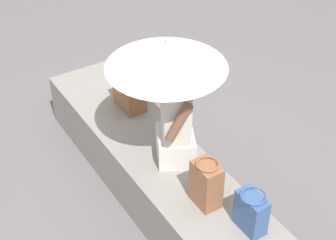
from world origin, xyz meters
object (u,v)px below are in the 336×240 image
Objects in this scene: person_seated at (176,116)px; handbag_black at (251,212)px; tote_bag_canvas at (206,184)px; shoulder_bag_spare at (130,92)px; parasol at (166,54)px.

person_seated is 0.91m from handbag_black.
person_seated is 2.44× the size of tote_bag_canvas.
handbag_black is (0.88, 0.02, -0.24)m from person_seated.
tote_bag_canvas is at bearing -9.80° from person_seated.
person_seated is 0.81m from shoulder_bag_spare.
tote_bag_canvas is 1.31m from shoulder_bag_spare.
parasol reaches higher than shoulder_bag_spare.
handbag_black is 0.83× the size of tote_bag_canvas.
parasol is 1.21m from handbag_black.
parasol is 3.24× the size of shoulder_bag_spare.
person_seated is 0.88× the size of parasol.
parasol reaches higher than handbag_black.
tote_bag_canvas reaches higher than handbag_black.
handbag_black is at bearing 3.65° from parasol.
parasol is at bearing 174.82° from tote_bag_canvas.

